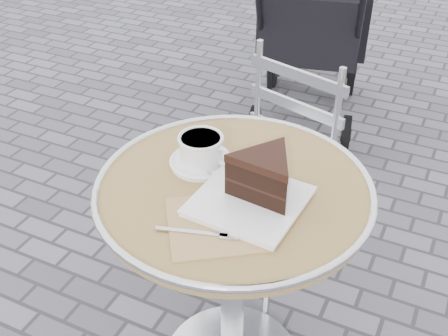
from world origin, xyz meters
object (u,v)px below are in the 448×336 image
at_px(cafe_table, 233,234).
at_px(baby_stroller, 314,23).
at_px(cake_plate_set, 260,182).
at_px(bistro_chair, 280,147).
at_px(cappuccino_set, 202,153).

relative_size(cafe_table, baby_stroller, 0.62).
bearing_deg(cafe_table, cake_plate_set, -21.46).
xyz_separation_m(cake_plate_set, bistro_chair, (-0.14, 0.55, -0.26)).
bearing_deg(cafe_table, cappuccino_set, 156.68).
bearing_deg(cappuccino_set, bistro_chair, 86.68).
bearing_deg(bistro_chair, baby_stroller, 118.87).
relative_size(cafe_table, bistro_chair, 0.87).
bearing_deg(baby_stroller, cake_plate_set, -89.65).
relative_size(cappuccino_set, cake_plate_set, 0.42).
bearing_deg(cappuccino_set, cafe_table, -19.63).
height_order(bistro_chair, baby_stroller, baby_stroller).
bearing_deg(baby_stroller, cappuccino_set, -95.57).
xyz_separation_m(cappuccino_set, bistro_chair, (0.06, 0.47, -0.24)).
bearing_deg(cafe_table, bistro_chair, 96.60).
height_order(cafe_table, baby_stroller, baby_stroller).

